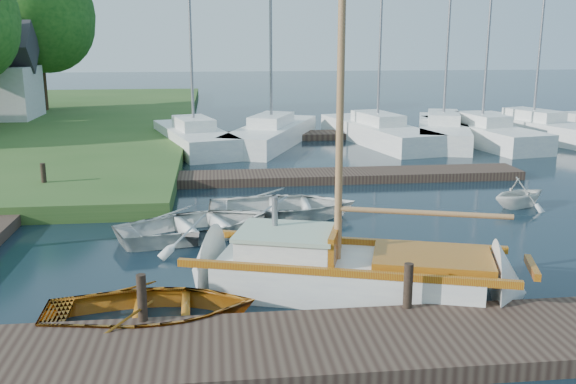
{
  "coord_description": "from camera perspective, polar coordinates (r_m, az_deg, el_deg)",
  "views": [
    {
      "loc": [
        -1.75,
        -15.03,
        4.86
      ],
      "look_at": [
        0.0,
        0.0,
        1.2
      ],
      "focal_mm": 40.0,
      "sensor_mm": 36.0,
      "label": 1
    }
  ],
  "objects": [
    {
      "name": "tree_7",
      "position": [
        42.36,
        -21.36,
        14.52
      ],
      "size": [
        6.83,
        6.83,
        9.38
      ],
      "color": "#332114",
      "rests_on": "shore"
    },
    {
      "name": "marina_boat_0",
      "position": [
        28.94,
        -8.36,
        4.94
      ],
      "size": [
        4.09,
        7.71,
        10.79
      ],
      "rotation": [
        0.0,
        0.0,
        1.84
      ],
      "color": "silver",
      "rests_on": "ground"
    },
    {
      "name": "ground",
      "position": [
        15.89,
        0.0,
        -4.21
      ],
      "size": [
        160.0,
        160.0,
        0.0
      ],
      "primitive_type": "plane",
      "color": "black",
      "rests_on": "ground"
    },
    {
      "name": "near_dock",
      "position": [
        10.33,
        3.97,
        -13.56
      ],
      "size": [
        18.0,
        2.2,
        0.3
      ],
      "primitive_type": "cube",
      "color": "#33231C",
      "rests_on": "ground"
    },
    {
      "name": "pontoon",
      "position": [
        33.51,
        14.01,
        5.12
      ],
      "size": [
        30.0,
        1.6,
        0.3
      ],
      "primitive_type": "cube",
      "color": "#33231C",
      "rests_on": "ground"
    },
    {
      "name": "tender_c",
      "position": [
        17.68,
        -0.45,
        -0.95
      ],
      "size": [
        4.13,
        3.01,
        0.84
      ],
      "primitive_type": "imported",
      "rotation": [
        0.0,
        0.0,
        1.54
      ],
      "color": "silver",
      "rests_on": "ground"
    },
    {
      "name": "marina_boat_1",
      "position": [
        29.75,
        -1.49,
        5.28
      ],
      "size": [
        5.25,
        8.66,
        9.59
      ],
      "rotation": [
        0.0,
        0.0,
        1.18
      ],
      "color": "silver",
      "rests_on": "ground"
    },
    {
      "name": "marina_boat_4",
      "position": [
        31.41,
        16.83,
        5.17
      ],
      "size": [
        3.61,
        8.03,
        10.36
      ],
      "rotation": [
        0.0,
        0.0,
        1.76
      ],
      "color": "silver",
      "rests_on": "ground"
    },
    {
      "name": "mooring_post_5",
      "position": [
        21.12,
        -20.9,
        1.33
      ],
      "size": [
        0.16,
        0.16,
        0.8
      ],
      "primitive_type": "cylinder",
      "color": "black",
      "rests_on": "left_dock"
    },
    {
      "name": "tender_a",
      "position": [
        16.11,
        -8.16,
        -2.59
      ],
      "size": [
        4.68,
        4.03,
        0.82
      ],
      "primitive_type": "imported",
      "rotation": [
        0.0,
        0.0,
        1.93
      ],
      "color": "silver",
      "rests_on": "ground"
    },
    {
      "name": "tender_d",
      "position": [
        19.92,
        19.93,
        0.14
      ],
      "size": [
        2.4,
        2.26,
        1.01
      ],
      "primitive_type": "imported",
      "rotation": [
        0.0,
        0.0,
        1.96
      ],
      "color": "silver",
      "rests_on": "ground"
    },
    {
      "name": "marina_boat_3",
      "position": [
        31.64,
        13.6,
        5.42
      ],
      "size": [
        4.71,
        8.71,
        10.61
      ],
      "rotation": [
        0.0,
        0.0,
        1.26
      ],
      "color": "silver",
      "rests_on": "ground"
    },
    {
      "name": "sailboat",
      "position": [
        12.64,
        6.04,
        -7.42
      ],
      "size": [
        7.41,
        4.0,
        9.83
      ],
      "rotation": [
        0.0,
        0.0,
        -0.3
      ],
      "color": "silver",
      "rests_on": "ground"
    },
    {
      "name": "mooring_post_2",
      "position": [
        11.33,
        10.63,
        -8.18
      ],
      "size": [
        0.16,
        0.16,
        0.8
      ],
      "primitive_type": "cylinder",
      "color": "black",
      "rests_on": "near_dock"
    },
    {
      "name": "dinghy",
      "position": [
        11.49,
        -12.08,
        -9.7
      ],
      "size": [
        3.7,
        2.69,
        0.75
      ],
      "primitive_type": "imported",
      "rotation": [
        0.0,
        0.0,
        1.6
      ],
      "color": "#8A360B",
      "rests_on": "ground"
    },
    {
      "name": "marina_boat_5",
      "position": [
        33.96,
        20.93,
        5.46
      ],
      "size": [
        4.84,
        8.35,
        11.16
      ],
      "rotation": [
        0.0,
        0.0,
        1.92
      ],
      "color": "silver",
      "rests_on": "ground"
    },
    {
      "name": "mooring_post_1",
      "position": [
        10.93,
        -12.86,
        -9.14
      ],
      "size": [
        0.16,
        0.16,
        0.8
      ],
      "primitive_type": "cylinder",
      "color": "black",
      "rests_on": "near_dock"
    },
    {
      "name": "far_dock",
      "position": [
        22.35,
        3.16,
        1.42
      ],
      "size": [
        14.0,
        1.6,
        0.3
      ],
      "primitive_type": "cube",
      "color": "#33231C",
      "rests_on": "ground"
    },
    {
      "name": "marina_boat_2",
      "position": [
        30.67,
        7.95,
        5.44
      ],
      "size": [
        4.03,
        8.94,
        12.02
      ],
      "rotation": [
        0.0,
        0.0,
        1.79
      ],
      "color": "silver",
      "rests_on": "ground"
    }
  ]
}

